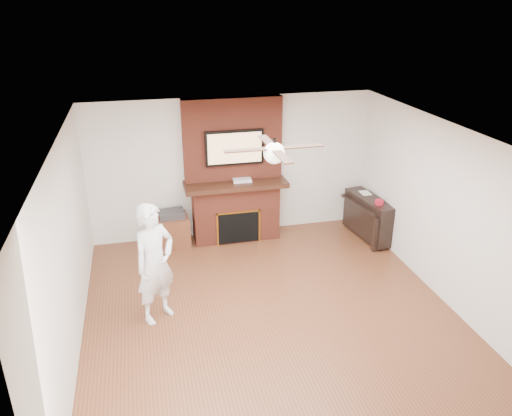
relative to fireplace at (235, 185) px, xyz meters
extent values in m
cube|color=#552C19|center=(0.00, -2.55, -1.09)|extent=(5.36, 5.86, 0.18)
cube|color=white|center=(0.00, -2.55, 1.59)|extent=(5.36, 5.86, 0.18)
cube|color=beige|center=(0.00, 0.29, 0.25)|extent=(5.36, 0.18, 2.50)
cube|color=beige|center=(0.00, -5.39, 0.25)|extent=(5.36, 0.18, 2.50)
cube|color=beige|center=(-2.59, -2.55, 0.25)|extent=(0.18, 5.86, 2.50)
cube|color=beige|center=(2.59, -2.55, 0.25)|extent=(0.18, 5.86, 2.50)
cube|color=maroon|center=(0.00, -0.05, -0.50)|extent=(1.50, 0.50, 1.00)
cube|color=black|center=(0.00, -0.08, 0.04)|extent=(1.78, 0.64, 0.08)
cube|color=maroon|center=(0.00, 0.10, 0.79)|extent=(1.70, 0.20, 1.42)
cube|color=black|center=(0.00, -0.30, -0.69)|extent=(0.70, 0.06, 0.55)
cube|color=#BF8C2D|center=(0.00, -0.31, -0.40)|extent=(0.78, 0.02, 0.03)
cube|color=#BF8C2D|center=(-0.38, -0.31, -0.69)|extent=(0.03, 0.02, 0.61)
cube|color=#BF8C2D|center=(0.38, -0.31, -0.69)|extent=(0.03, 0.02, 0.61)
cube|color=black|center=(0.00, -0.04, 0.68)|extent=(1.00, 0.07, 0.60)
cube|color=tan|center=(0.00, -0.08, 0.68)|extent=(0.92, 0.01, 0.52)
cylinder|color=black|center=(0.00, -2.55, 1.43)|extent=(0.04, 0.04, 0.14)
sphere|color=white|center=(0.00, -2.55, 1.32)|extent=(0.26, 0.26, 0.26)
cube|color=black|center=(0.33, -2.55, 1.38)|extent=(0.55, 0.11, 0.01)
cube|color=black|center=(0.00, -2.22, 1.38)|extent=(0.11, 0.55, 0.01)
cube|color=black|center=(-0.33, -2.55, 1.38)|extent=(0.55, 0.11, 0.01)
cube|color=black|center=(0.00, -2.88, 1.38)|extent=(0.11, 0.55, 0.01)
imported|color=silver|center=(-1.50, -2.21, -0.16)|extent=(0.73, 0.69, 1.66)
cube|color=#522917|center=(-1.13, -0.07, -0.73)|extent=(0.58, 0.58, 0.53)
cube|color=#2C2B2E|center=(-1.13, -0.07, -0.41)|extent=(0.44, 0.36, 0.11)
cube|color=black|center=(2.32, -0.61, -0.59)|extent=(0.50, 1.21, 0.72)
cube|color=black|center=(2.19, -1.14, -0.68)|extent=(0.05, 0.09, 0.63)
cube|color=black|center=(2.19, -0.09, -0.68)|extent=(0.05, 0.09, 0.63)
cube|color=black|center=(2.12, -0.61, -0.34)|extent=(0.27, 1.09, 0.05)
cube|color=silver|center=(2.32, -0.39, -0.22)|extent=(0.16, 0.23, 0.01)
cube|color=#B1152B|center=(2.32, -0.93, -0.18)|extent=(0.11, 0.11, 0.09)
cube|color=silver|center=(0.12, -0.10, 0.11)|extent=(0.33, 0.20, 0.05)
cylinder|color=gold|center=(-0.14, -0.20, -0.94)|extent=(0.07, 0.07, 0.11)
cylinder|color=#FFDECA|center=(0.04, -0.25, -0.93)|extent=(0.09, 0.09, 0.12)
cylinder|color=#2E558A|center=(0.12, -0.16, -0.95)|extent=(0.06, 0.06, 0.09)
camera|label=1|loc=(-1.54, -8.05, 3.05)|focal=35.00mm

